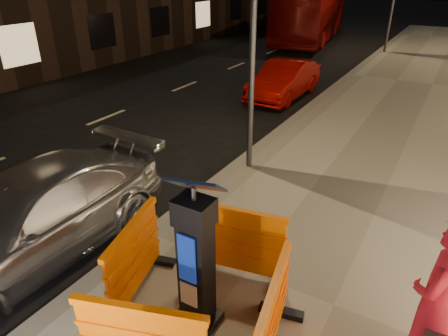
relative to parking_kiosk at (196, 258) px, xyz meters
The scene contains 12 objects.
ground_plane 2.25m from the parking_kiosk, 147.15° to the left, with size 120.00×120.00×0.00m, color black.
sidewalk 2.00m from the parking_kiosk, 38.26° to the left, with size 6.00×60.00×0.15m, color gray.
kerb 2.21m from the parking_kiosk, 147.15° to the left, with size 0.30×60.00×0.15m, color slate.
parking_kiosk is the anchor object (origin of this frame).
barrier_back 1.04m from the parking_kiosk, 90.00° to the left, with size 1.36×0.56×1.06m, color #F76700.
barrier_kerbside 1.04m from the parking_kiosk, behind, with size 1.36×0.56×1.06m, color #F76700.
barrier_bldgside 1.04m from the parking_kiosk, ahead, with size 1.36×0.56×1.06m, color #F76700.
car_silver 3.15m from the parking_kiosk, behind, with size 1.84×4.53×1.31m, color silver.
car_red 10.10m from the parking_kiosk, 106.93° to the left, with size 1.28×3.68×1.21m, color #990702.
bus_doubledecker 22.42m from the parking_kiosk, 106.07° to the left, with size 2.50×10.71×2.98m, color maroon.
man 2.44m from the parking_kiosk, 14.16° to the left, with size 0.71×0.46×1.94m, color #AB1427.
street_lamp_mid 4.76m from the parking_kiosk, 108.99° to the left, with size 0.12×0.12×6.00m, color #3F3F44.
Camera 1 is at (3.68, -3.92, 3.98)m, focal length 32.00 mm.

